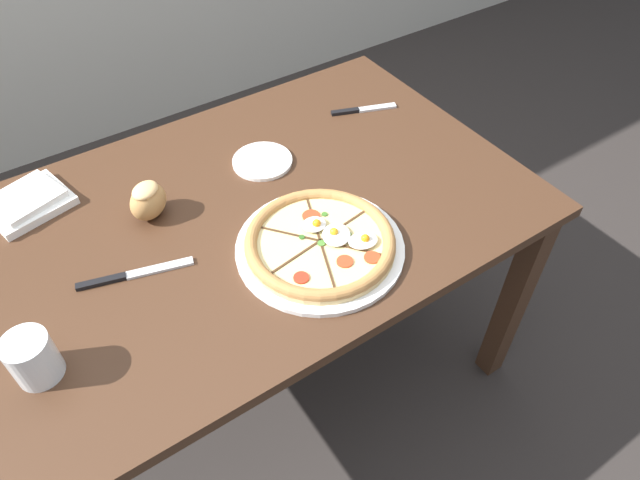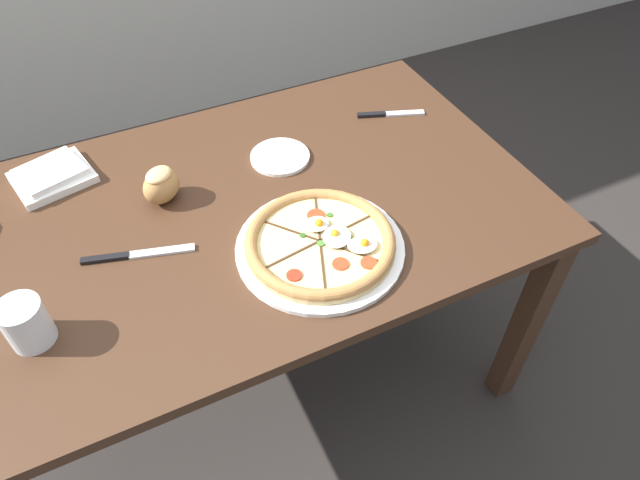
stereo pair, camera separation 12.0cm
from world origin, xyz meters
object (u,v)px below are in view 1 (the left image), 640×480
(bread_piece_near, at_px, (148,200))
(knife_spare, at_px, (363,109))
(pizza, at_px, (320,243))
(dining_table, at_px, (240,243))
(knife_main, at_px, (134,274))
(napkin_folded, at_px, (27,202))
(side_saucer, at_px, (262,161))
(water_glass, at_px, (34,360))

(bread_piece_near, xyz_separation_m, knife_spare, (0.67, 0.07, -0.04))
(pizza, height_order, knife_spare, pizza)
(dining_table, xyz_separation_m, knife_main, (-0.26, -0.04, 0.10))
(dining_table, relative_size, knife_spare, 7.56)
(napkin_folded, relative_size, side_saucer, 1.35)
(bread_piece_near, height_order, side_saucer, bread_piece_near)
(bread_piece_near, bearing_deg, dining_table, -34.63)
(water_glass, bearing_deg, bread_piece_near, 40.76)
(pizza, height_order, bread_piece_near, bread_piece_near)
(bread_piece_near, bearing_deg, knife_main, -123.53)
(water_glass, bearing_deg, side_saucer, 25.69)
(knife_main, bearing_deg, pizza, -7.49)
(knife_main, bearing_deg, knife_spare, 31.83)
(napkin_folded, height_order, knife_main, napkin_folded)
(napkin_folded, relative_size, bread_piece_near, 1.72)
(dining_table, bearing_deg, water_glass, -160.59)
(bread_piece_near, relative_size, knife_spare, 0.65)
(knife_main, height_order, side_saucer, same)
(pizza, bearing_deg, knife_spare, 43.54)
(pizza, bearing_deg, knife_main, 157.01)
(knife_main, xyz_separation_m, knife_spare, (0.77, 0.23, 0.00))
(dining_table, xyz_separation_m, pizza, (0.10, -0.20, 0.11))
(pizza, relative_size, knife_main, 1.56)
(dining_table, distance_m, knife_spare, 0.55)
(bread_piece_near, xyz_separation_m, side_saucer, (0.31, 0.02, -0.04))
(dining_table, distance_m, knife_main, 0.28)
(knife_main, distance_m, knife_spare, 0.80)
(dining_table, bearing_deg, napkin_folded, 142.77)
(pizza, bearing_deg, bread_piece_near, 130.46)
(napkin_folded, xyz_separation_m, knife_main, (0.13, -0.34, -0.01))
(bread_piece_near, xyz_separation_m, knife_main, (-0.10, -0.15, -0.04))
(pizza, xyz_separation_m, side_saucer, (0.05, 0.33, -0.01))
(pizza, xyz_separation_m, knife_spare, (0.40, 0.38, -0.02))
(knife_main, bearing_deg, dining_table, 25.00)
(pizza, bearing_deg, dining_table, 117.61)
(knife_main, distance_m, water_glass, 0.26)
(side_saucer, bearing_deg, dining_table, -138.00)
(bread_piece_near, height_order, knife_spare, bread_piece_near)
(pizza, relative_size, side_saucer, 2.42)
(dining_table, bearing_deg, knife_spare, 19.73)
(napkin_folded, bearing_deg, dining_table, -37.23)
(dining_table, height_order, pizza, pizza)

